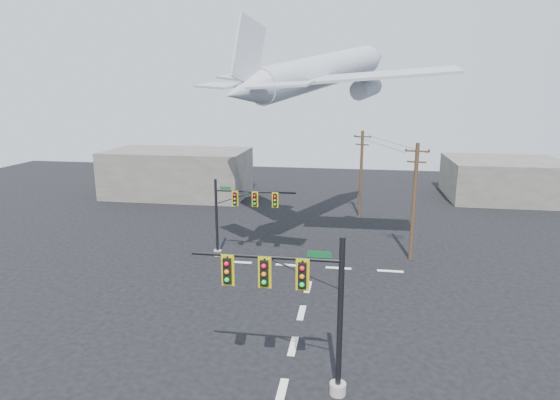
% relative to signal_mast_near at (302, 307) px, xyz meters
% --- Properties ---
extents(ground, '(120.00, 120.00, 0.00)m').
position_rel_signal_mast_near_xyz_m(ground, '(-0.89, 3.81, -4.28)').
color(ground, black).
rests_on(ground, ground).
extents(lane_markings, '(14.00, 21.20, 0.01)m').
position_rel_signal_mast_near_xyz_m(lane_markings, '(-0.89, 9.14, -4.27)').
color(lane_markings, silver).
rests_on(lane_markings, ground).
extents(signal_mast_near, '(7.11, 0.84, 7.60)m').
position_rel_signal_mast_near_xyz_m(signal_mast_near, '(0.00, 0.00, 0.00)').
color(signal_mast_near, '#9D988E').
rests_on(signal_mast_near, ground).
extents(signal_mast_far, '(6.97, 0.72, 6.58)m').
position_rel_signal_mast_near_xyz_m(signal_mast_far, '(-7.43, 17.04, -0.54)').
color(signal_mast_far, '#9D988E').
rests_on(signal_mast_far, ground).
extents(utility_pole_a, '(1.92, 0.47, 9.64)m').
position_rel_signal_mast_near_xyz_m(utility_pole_a, '(6.90, 18.72, 0.76)').
color(utility_pole_a, '#4D3221').
rests_on(utility_pole_a, ground).
extents(utility_pole_b, '(1.86, 0.70, 9.43)m').
position_rel_signal_mast_near_xyz_m(utility_pole_b, '(2.79, 31.89, 0.65)').
color(utility_pole_b, '#4D3221').
rests_on(utility_pole_b, ground).
extents(power_lines, '(5.84, 13.18, 0.03)m').
position_rel_signal_mast_near_xyz_m(power_lines, '(4.85, 25.31, 4.56)').
color(power_lines, black).
extents(airliner, '(21.40, 23.41, 6.60)m').
position_rel_signal_mast_near_xyz_m(airliner, '(-0.99, 22.12, 10.87)').
color(airliner, '#AAAEB6').
extents(building_left, '(18.00, 10.00, 6.00)m').
position_rel_signal_mast_near_xyz_m(building_left, '(-20.89, 38.81, -1.28)').
color(building_left, slate).
rests_on(building_left, ground).
extents(building_right, '(14.00, 12.00, 5.00)m').
position_rel_signal_mast_near_xyz_m(building_right, '(21.11, 43.81, -1.78)').
color(building_right, slate).
rests_on(building_right, ground).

